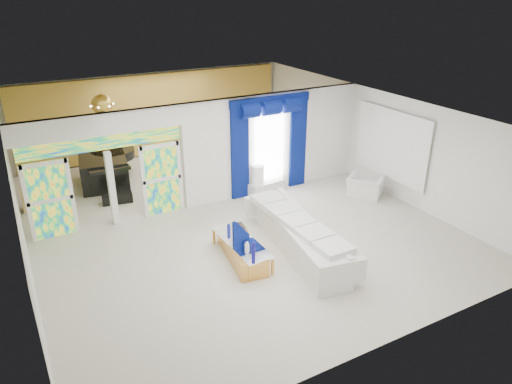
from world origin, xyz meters
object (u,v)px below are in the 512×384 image
console_table (266,188)px  white_sofa (298,236)px  coffee_table (242,250)px  armchair (365,186)px  grand_piano (104,170)px

console_table → white_sofa: bearing=-107.2°
coffee_table → armchair: armchair is taller
coffee_table → white_sofa: bearing=-12.5°
armchair → coffee_table: bearing=70.9°
coffee_table → armchair: size_ratio=1.98×
white_sofa → console_table: size_ratio=3.37×
coffee_table → grand_piano: grand_piano is taller
grand_piano → coffee_table: bearing=-65.1°
white_sofa → coffee_table: size_ratio=1.98×
grand_piano → white_sofa: bearing=-55.3°
console_table → armchair: size_ratio=1.16×
console_table → grand_piano: (-4.15, 3.13, 0.27)m
armchair → grand_piano: 8.16m
console_table → grand_piano: grand_piano is taller
coffee_table → grand_piano: 6.33m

